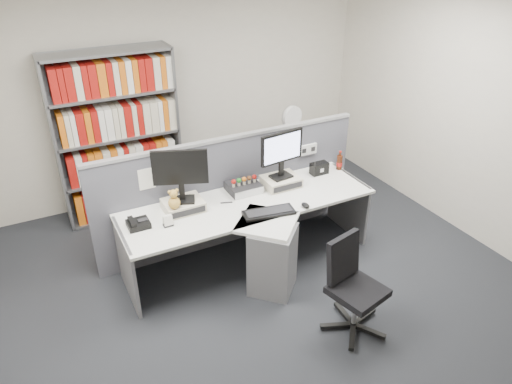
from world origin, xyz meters
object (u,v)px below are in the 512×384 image
shelving_unit (118,139)px  desk_calendar (168,221)px  desk_fan (292,120)px  desk_phone (138,224)px  monitor_left (180,171)px  desktop_pc (244,187)px  filing_cabinet (290,166)px  desk (259,235)px  cola_bottle (339,162)px  office_chair (352,283)px  keyboard (269,212)px  mouse (305,205)px  monitor_right (282,151)px  speaker (319,168)px

shelving_unit → desk_calendar: bearing=-88.5°
desk_fan → desk_phone: bearing=-154.3°
desk_fan → monitor_left: bearing=-151.0°
desktop_pc → desk_phone: (-1.17, -0.17, -0.01)m
monitor_left → desk_calendar: monitor_left is taller
desk_phone → filing_cabinet: bearing=25.8°
desktop_pc → filing_cabinet: bearing=39.6°
desktop_pc → desk_calendar: (-0.91, -0.28, 0.01)m
desk → cola_bottle: size_ratio=11.71×
shelving_unit → office_chair: size_ratio=2.29×
keyboard → mouse: size_ratio=4.91×
desk_fan → office_chair: desk_fan is taller
monitor_right → desk_fan: (0.73, 1.02, -0.12)m
keyboard → desk_phone: (-1.19, 0.35, 0.02)m
monitor_right → cola_bottle: 0.85m
mouse → cola_bottle: bearing=34.4°
desk_phone → cola_bottle: bearing=3.4°
desk_phone → desk_calendar: desk_calendar is taller
monitor_right → cola_bottle: bearing=3.0°
desk_calendar → monitor_right: bearing=9.0°
desktop_pc → desk_fan: desk_fan is taller
desk → shelving_unit: shelving_unit is taller
desk → mouse: bearing=-14.9°
desk_phone → shelving_unit: 1.59m
desk → filing_cabinet: 1.85m
desk_calendar → shelving_unit: (-0.04, 1.67, 0.21)m
speaker → monitor_left: bearing=-178.3°
monitor_right → filing_cabinet: monitor_right is taller
filing_cabinet → desk_fan: size_ratio=1.44×
desktop_pc → keyboard: bearing=-88.1°
desk_phone → cola_bottle: size_ratio=0.90×
desk → cola_bottle: bearing=18.6°
speaker → desk: bearing=-156.4°
desk_calendar → shelving_unit: 1.69m
desk_phone → filing_cabinet: 2.60m
desk_calendar → filing_cabinet: desk_calendar is taller
monitor_left → speaker: size_ratio=2.70×
desk → office_chair: office_chair is taller
desk_calendar → speaker: bearing=8.0°
keyboard → desk_calendar: size_ratio=4.74×
monitor_right → cola_bottle: (0.79, 0.04, -0.32)m
monitor_left → desk_calendar: (-0.22, -0.21, -0.37)m
desk → speaker: 1.13m
desk → speaker: (0.99, 0.43, 0.33)m
monitor_right → shelving_unit: shelving_unit is taller
desk_calendar → filing_cabinet: bearing=30.8°
monitor_left → filing_cabinet: monitor_left is taller
cola_bottle → shelving_unit: size_ratio=0.11×
monitor_right → office_chair: 1.57m
office_chair → cola_bottle: bearing=58.6°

